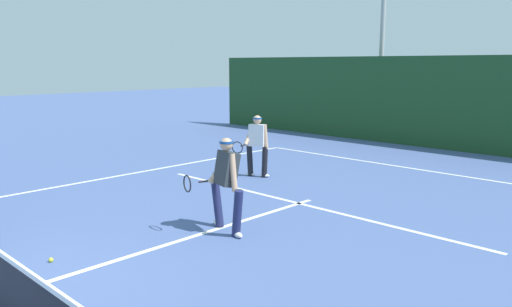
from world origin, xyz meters
TOP-DOWN VIEW (x-y plane):
  - court_line_baseline_far at (0.00, 10.84)m, footprint 9.74×0.10m
  - court_line_service at (0.00, 6.05)m, footprint 7.94×0.10m
  - court_line_centre at (0.00, 3.20)m, footprint 0.10×6.40m
  - player_near at (0.20, 3.87)m, footprint 1.05×0.84m
  - player_far at (-2.31, 7.22)m, footprint 0.67×0.90m
  - tennis_ball at (-0.62, 1.22)m, footprint 0.07×0.07m
  - back_fence_windscreen at (0.00, 14.42)m, footprint 21.91×0.12m
  - light_pole at (-3.83, 15.62)m, footprint 0.55×0.44m

SIDE VIEW (x-z plane):
  - court_line_baseline_far at x=0.00m, z-range 0.00..0.01m
  - court_line_service at x=0.00m, z-range 0.00..0.01m
  - court_line_centre at x=0.00m, z-range 0.00..0.01m
  - tennis_ball at x=-0.62m, z-range 0.00..0.07m
  - player_far at x=-2.31m, z-range 0.07..1.61m
  - player_near at x=0.20m, z-range 0.08..1.68m
  - back_fence_windscreen at x=0.00m, z-range 0.00..3.05m
  - light_pole at x=-3.83m, z-range 0.81..7.20m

